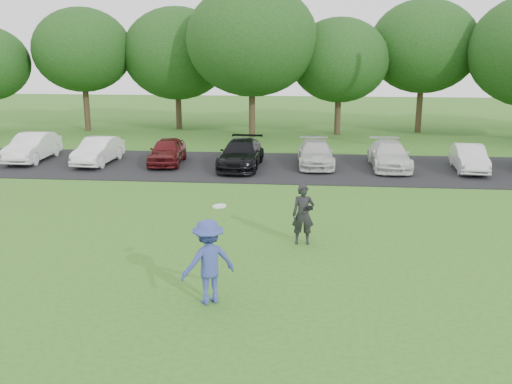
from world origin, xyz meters
TOP-DOWN VIEW (x-y plane):
  - ground at (0.00, 0.00)m, footprint 100.00×100.00m
  - parking_lot at (0.00, 13.00)m, footprint 32.00×6.50m
  - frisbee_player at (-0.57, -0.70)m, footprint 1.33×1.17m
  - camera_bystander at (1.30, 3.11)m, footprint 0.62×0.45m
  - parked_cars at (-0.95, 12.94)m, footprint 30.68×4.69m
  - tree_row at (1.51, 22.76)m, footprint 42.39×9.85m

SIDE VIEW (x-z plane):
  - ground at x=0.00m, z-range 0.00..0.00m
  - parking_lot at x=0.00m, z-range 0.00..0.03m
  - parked_cars at x=-0.95m, z-range -0.02..1.23m
  - camera_bystander at x=1.30m, z-range 0.00..1.63m
  - frisbee_player at x=-0.57m, z-range -0.18..1.96m
  - tree_row at x=1.51m, z-range 0.59..9.23m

